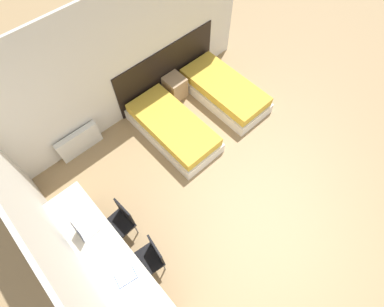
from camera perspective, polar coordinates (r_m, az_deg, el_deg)
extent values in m
plane|color=#9E7F56|center=(5.47, 17.40, -18.55)|extent=(20.00, 20.00, 0.00)
cube|color=silver|center=(5.74, -13.51, 16.38)|extent=(5.83, 0.05, 2.70)
cube|color=silver|center=(4.25, -23.98, -15.75)|extent=(0.05, 5.18, 2.70)
cube|color=black|center=(6.61, -4.84, 15.57)|extent=(2.53, 0.03, 1.15)
cube|color=silver|center=(6.13, -3.61, 4.34)|extent=(0.96, 1.99, 0.25)
cube|color=gold|center=(5.95, -3.73, 5.56)|extent=(0.88, 1.91, 0.20)
cube|color=silver|center=(6.76, 6.05, 11.25)|extent=(0.96, 1.99, 0.25)
cube|color=gold|center=(6.60, 6.23, 12.53)|extent=(0.88, 1.91, 0.20)
cube|color=tan|center=(6.70, -3.26, 12.54)|extent=(0.40, 0.43, 0.50)
cube|color=silver|center=(6.19, -20.66, 2.06)|extent=(0.87, 0.12, 0.54)
cube|color=beige|center=(4.65, -15.97, -18.15)|extent=(0.61, 2.57, 0.04)
cube|color=beige|center=(5.53, -22.28, -8.72)|extent=(0.55, 0.04, 0.74)
cube|color=black|center=(5.07, -13.88, -13.13)|extent=(0.44, 0.44, 0.05)
cube|color=black|center=(4.85, -12.72, -10.77)|extent=(0.05, 0.38, 0.45)
cylinder|color=slate|center=(5.22, -13.65, -16.53)|extent=(0.02, 0.02, 0.41)
cylinder|color=slate|center=(5.35, -16.07, -13.75)|extent=(0.02, 0.02, 0.41)
cylinder|color=slate|center=(5.24, -10.57, -13.99)|extent=(0.02, 0.02, 0.41)
cylinder|color=slate|center=(5.36, -13.06, -11.30)|extent=(0.02, 0.02, 0.41)
cube|color=black|center=(4.85, -8.62, -19.56)|extent=(0.47, 0.47, 0.05)
cube|color=black|center=(4.61, -6.87, -17.72)|extent=(0.08, 0.38, 0.45)
cylinder|color=slate|center=(5.04, -9.04, -22.80)|extent=(0.02, 0.02, 0.41)
cylinder|color=slate|center=(5.12, -11.14, -19.39)|extent=(0.02, 0.02, 0.41)
cylinder|color=slate|center=(5.04, -5.31, -20.68)|extent=(0.02, 0.02, 0.41)
cylinder|color=slate|center=(5.12, -7.52, -17.34)|extent=(0.02, 0.02, 0.41)
cube|color=silver|center=(4.80, -18.87, -13.47)|extent=(0.34, 0.24, 0.02)
cube|color=black|center=(4.65, -20.95, -13.91)|extent=(0.06, 0.23, 0.33)
cube|color=#1E4793|center=(4.51, -12.49, -21.98)|extent=(0.30, 0.23, 0.01)
cube|color=white|center=(4.50, -12.51, -21.97)|extent=(0.28, 0.22, 0.01)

